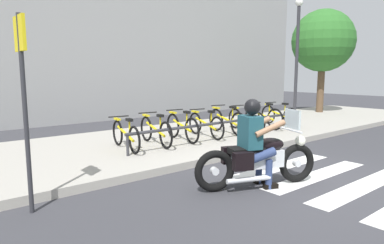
{
  "coord_description": "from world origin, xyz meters",
  "views": [
    {
      "loc": [
        -5.14,
        -3.23,
        1.86
      ],
      "look_at": [
        -0.49,
        2.46,
        0.8
      ],
      "focal_mm": 32.05,
      "sensor_mm": 36.0,
      "label": 1
    }
  ],
  "objects_px": {
    "rider": "(255,137)",
    "bicycle_5": "(246,119)",
    "tree_near_rack": "(323,41)",
    "motorcycle": "(258,159)",
    "bicycle_3": "(206,125)",
    "bicycle_1": "(155,131)",
    "bicycle_7": "(279,115)",
    "bike_rack": "(231,122)",
    "bicycle_6": "(263,117)",
    "bicycle_4": "(227,121)",
    "bicycle_0": "(125,135)",
    "street_lamp": "(297,49)",
    "bicycle_2": "(182,127)",
    "street_sign": "(23,80)"
  },
  "relations": [
    {
      "from": "motorcycle",
      "to": "street_sign",
      "type": "distance_m",
      "value": 3.64
    },
    {
      "from": "bicycle_5",
      "to": "bicycle_7",
      "type": "bearing_deg",
      "value": -0.01
    },
    {
      "from": "rider",
      "to": "bicycle_4",
      "type": "distance_m",
      "value": 4.13
    },
    {
      "from": "bicycle_5",
      "to": "tree_near_rack",
      "type": "bearing_deg",
      "value": 11.63
    },
    {
      "from": "motorcycle",
      "to": "bicycle_1",
      "type": "bearing_deg",
      "value": 87.85
    },
    {
      "from": "motorcycle",
      "to": "street_sign",
      "type": "xyz_separation_m",
      "value": [
        -3.18,
        1.22,
        1.31
      ]
    },
    {
      "from": "bike_rack",
      "to": "tree_near_rack",
      "type": "relative_size",
      "value": 1.36
    },
    {
      "from": "bicycle_0",
      "to": "bicycle_4",
      "type": "distance_m",
      "value": 3.19
    },
    {
      "from": "bike_rack",
      "to": "bicycle_2",
      "type": "bearing_deg",
      "value": 155.12
    },
    {
      "from": "bicycle_0",
      "to": "bicycle_3",
      "type": "relative_size",
      "value": 0.99
    },
    {
      "from": "bicycle_3",
      "to": "street_sign",
      "type": "xyz_separation_m",
      "value": [
        -4.89,
        -2.02,
        1.28
      ]
    },
    {
      "from": "tree_near_rack",
      "to": "bicycle_3",
      "type": "bearing_deg",
      "value": -170.69
    },
    {
      "from": "bicycle_2",
      "to": "bicycle_5",
      "type": "distance_m",
      "value": 2.39
    },
    {
      "from": "bicycle_1",
      "to": "bicycle_4",
      "type": "height_order",
      "value": "bicycle_4"
    },
    {
      "from": "tree_near_rack",
      "to": "bicycle_7",
      "type": "bearing_deg",
      "value": -164.54
    },
    {
      "from": "bicycle_3",
      "to": "tree_near_rack",
      "type": "distance_m",
      "value": 8.37
    },
    {
      "from": "bicycle_6",
      "to": "street_sign",
      "type": "distance_m",
      "value": 7.66
    },
    {
      "from": "bicycle_5",
      "to": "rider",
      "type": "bearing_deg",
      "value": -136.47
    },
    {
      "from": "motorcycle",
      "to": "tree_near_rack",
      "type": "relative_size",
      "value": 0.46
    },
    {
      "from": "bicycle_6",
      "to": "street_lamp",
      "type": "distance_m",
      "value": 3.82
    },
    {
      "from": "bicycle_4",
      "to": "street_sign",
      "type": "distance_m",
      "value": 6.16
    },
    {
      "from": "bicycle_7",
      "to": "street_lamp",
      "type": "bearing_deg",
      "value": 22.12
    },
    {
      "from": "bicycle_3",
      "to": "bicycle_5",
      "type": "relative_size",
      "value": 1.01
    },
    {
      "from": "rider",
      "to": "bicycle_1",
      "type": "xyz_separation_m",
      "value": [
        0.19,
        3.21,
        -0.34
      ]
    },
    {
      "from": "bicycle_2",
      "to": "bicycle_6",
      "type": "relative_size",
      "value": 0.96
    },
    {
      "from": "rider",
      "to": "bicycle_3",
      "type": "relative_size",
      "value": 0.88
    },
    {
      "from": "motorcycle",
      "to": "bicycle_5",
      "type": "distance_m",
      "value": 4.63
    },
    {
      "from": "bicycle_2",
      "to": "bicycle_3",
      "type": "distance_m",
      "value": 0.8
    },
    {
      "from": "bicycle_1",
      "to": "bike_rack",
      "type": "distance_m",
      "value": 2.07
    },
    {
      "from": "rider",
      "to": "bicycle_3",
      "type": "bearing_deg",
      "value": 60.92
    },
    {
      "from": "bicycle_3",
      "to": "bicycle_5",
      "type": "distance_m",
      "value": 1.59
    },
    {
      "from": "bicycle_4",
      "to": "tree_near_rack",
      "type": "xyz_separation_m",
      "value": [
        7.02,
        1.28,
        2.68
      ]
    },
    {
      "from": "bicycle_4",
      "to": "street_lamp",
      "type": "relative_size",
      "value": 0.37
    },
    {
      "from": "bicycle_5",
      "to": "bicycle_7",
      "type": "relative_size",
      "value": 1.02
    },
    {
      "from": "bicycle_7",
      "to": "bicycle_6",
      "type": "bearing_deg",
      "value": -179.96
    },
    {
      "from": "bicycle_7",
      "to": "bike_rack",
      "type": "distance_m",
      "value": 2.84
    },
    {
      "from": "motorcycle",
      "to": "street_sign",
      "type": "bearing_deg",
      "value": 158.98
    },
    {
      "from": "street_lamp",
      "to": "bicycle_2",
      "type": "bearing_deg",
      "value": -171.84
    },
    {
      "from": "bicycle_4",
      "to": "rider",
      "type": "bearing_deg",
      "value": -128.82
    },
    {
      "from": "motorcycle",
      "to": "bicycle_3",
      "type": "height_order",
      "value": "motorcycle"
    },
    {
      "from": "bicycle_7",
      "to": "street_sign",
      "type": "distance_m",
      "value": 8.42
    },
    {
      "from": "bicycle_7",
      "to": "bike_rack",
      "type": "relative_size",
      "value": 0.26
    },
    {
      "from": "rider",
      "to": "bicycle_5",
      "type": "relative_size",
      "value": 0.89
    },
    {
      "from": "bicycle_0",
      "to": "bicycle_4",
      "type": "height_order",
      "value": "bicycle_4"
    },
    {
      "from": "motorcycle",
      "to": "rider",
      "type": "relative_size",
      "value": 1.43
    },
    {
      "from": "motorcycle",
      "to": "bicycle_2",
      "type": "xyz_separation_m",
      "value": [
        0.92,
        3.24,
        0.04
      ]
    },
    {
      "from": "tree_near_rack",
      "to": "motorcycle",
      "type": "bearing_deg",
      "value": -154.63
    },
    {
      "from": "motorcycle",
      "to": "bike_rack",
      "type": "height_order",
      "value": "motorcycle"
    },
    {
      "from": "street_lamp",
      "to": "tree_near_rack",
      "type": "relative_size",
      "value": 1.01
    },
    {
      "from": "bicycle_6",
      "to": "bicycle_7",
      "type": "distance_m",
      "value": 0.8
    }
  ]
}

